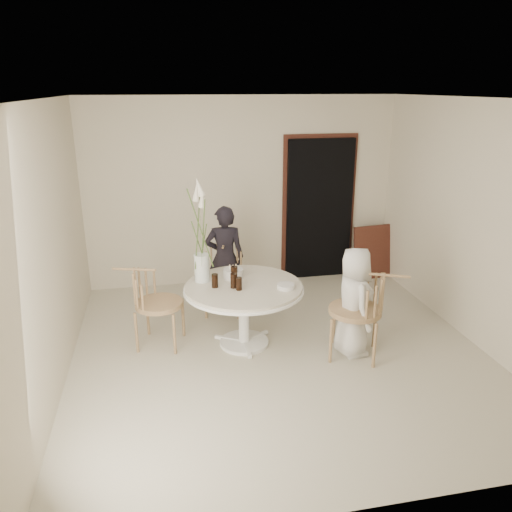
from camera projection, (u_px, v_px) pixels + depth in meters
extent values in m
plane|color=beige|center=(279.00, 351.00, 5.57)|extent=(4.50, 4.50, 0.00)
plane|color=silver|center=(283.00, 99.00, 4.70)|extent=(4.50, 4.50, 0.00)
plane|color=beige|center=(243.00, 192.00, 7.22)|extent=(4.50, 0.00, 4.50)
plane|color=beige|center=(371.00, 339.00, 3.05)|extent=(4.50, 0.00, 4.50)
plane|color=beige|center=(50.00, 249.00, 4.71)|extent=(0.00, 4.50, 4.50)
plane|color=beige|center=(476.00, 224.00, 5.56)|extent=(0.00, 4.50, 4.50)
cube|color=black|center=(319.00, 210.00, 7.48)|extent=(1.00, 0.10, 2.10)
cube|color=#52281C|center=(318.00, 205.00, 7.50)|extent=(1.12, 0.03, 2.22)
cylinder|color=white|center=(244.00, 342.00, 5.73)|extent=(0.56, 0.56, 0.04)
cylinder|color=white|center=(244.00, 317.00, 5.63)|extent=(0.12, 0.12, 0.65)
cylinder|color=white|center=(244.00, 289.00, 5.52)|extent=(1.33, 1.33, 0.03)
cylinder|color=beige|center=(244.00, 287.00, 5.51)|extent=(1.30, 1.30, 0.04)
cube|color=#52281C|center=(372.00, 252.00, 7.62)|extent=(0.63, 0.26, 0.81)
cylinder|color=tan|center=(206.00, 301.00, 6.30)|extent=(0.03, 0.03, 0.46)
cylinder|color=tan|center=(238.00, 302.00, 6.28)|extent=(0.03, 0.03, 0.46)
cylinder|color=tan|center=(210.00, 289.00, 6.69)|extent=(0.03, 0.03, 0.46)
cylinder|color=tan|center=(240.00, 289.00, 6.67)|extent=(0.03, 0.03, 0.46)
cylinder|color=tan|center=(223.00, 277.00, 6.40)|extent=(0.52, 0.52, 0.05)
cylinder|color=tan|center=(334.00, 322.00, 5.69)|extent=(0.03, 0.03, 0.51)
cylinder|color=tan|center=(331.00, 341.00, 5.27)|extent=(0.03, 0.03, 0.51)
cylinder|color=tan|center=(375.00, 326.00, 5.60)|extent=(0.03, 0.03, 0.51)
cylinder|color=tan|center=(375.00, 346.00, 5.18)|extent=(0.03, 0.03, 0.51)
cylinder|color=tan|center=(355.00, 310.00, 5.35)|extent=(0.57, 0.57, 0.06)
cylinder|color=tan|center=(174.00, 334.00, 5.45)|extent=(0.03, 0.03, 0.48)
cylinder|color=tan|center=(183.00, 317.00, 5.85)|extent=(0.03, 0.03, 0.48)
cylinder|color=tan|center=(136.00, 333.00, 5.48)|extent=(0.03, 0.03, 0.48)
cylinder|color=tan|center=(148.00, 316.00, 5.89)|extent=(0.03, 0.03, 0.48)
cylinder|color=tan|center=(159.00, 304.00, 5.58)|extent=(0.53, 0.53, 0.05)
imported|color=black|center=(225.00, 258.00, 6.49)|extent=(0.54, 0.39, 1.38)
imported|color=silver|center=(354.00, 302.00, 5.37)|extent=(0.39, 0.60, 1.22)
cylinder|color=silver|center=(233.00, 274.00, 5.69)|extent=(0.23, 0.23, 0.11)
cylinder|color=beige|center=(233.00, 267.00, 5.66)|extent=(0.01, 0.01, 0.05)
cylinder|color=beige|center=(236.00, 266.00, 5.69)|extent=(0.01, 0.01, 0.05)
cylinder|color=beige|center=(230.00, 267.00, 5.67)|extent=(0.01, 0.01, 0.05)
cylinder|color=black|center=(234.00, 281.00, 5.41)|extent=(0.08, 0.08, 0.16)
cylinder|color=black|center=(239.00, 284.00, 5.35)|extent=(0.08, 0.08, 0.14)
cylinder|color=black|center=(215.00, 281.00, 5.42)|extent=(0.07, 0.07, 0.15)
cylinder|color=black|center=(234.00, 274.00, 5.60)|extent=(0.09, 0.09, 0.17)
cylinder|color=silver|center=(286.00, 286.00, 5.40)|extent=(0.22, 0.22, 0.05)
cylinder|color=silver|center=(202.00, 268.00, 5.57)|extent=(0.17, 0.17, 0.32)
cylinder|color=#446029|center=(203.00, 233.00, 5.46)|extent=(0.01, 0.01, 0.79)
cone|color=white|center=(202.00, 198.00, 5.33)|extent=(0.08, 0.08, 0.20)
cylinder|color=#446029|center=(198.00, 231.00, 5.44)|extent=(0.01, 0.01, 0.86)
cone|color=white|center=(196.00, 192.00, 5.30)|extent=(0.08, 0.08, 0.20)
cylinder|color=#446029|center=(200.00, 229.00, 5.39)|extent=(0.01, 0.01, 0.92)
cone|color=white|center=(199.00, 187.00, 5.24)|extent=(0.08, 0.08, 0.20)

